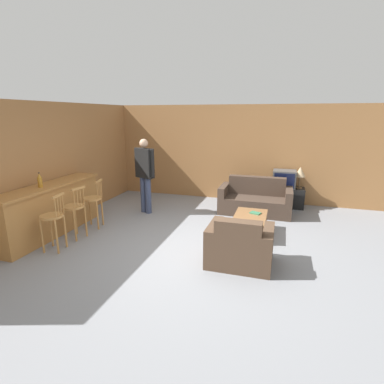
% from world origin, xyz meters
% --- Properties ---
extents(ground_plane, '(24.00, 24.00, 0.00)m').
position_xyz_m(ground_plane, '(0.00, 0.00, 0.00)').
color(ground_plane, gray).
extents(wall_back, '(9.40, 0.08, 2.60)m').
position_xyz_m(wall_back, '(0.00, 3.60, 1.30)').
color(wall_back, '#9E6B3D').
rests_on(wall_back, ground_plane).
extents(wall_left, '(0.08, 8.60, 2.60)m').
position_xyz_m(wall_left, '(-3.12, 1.30, 1.30)').
color(wall_left, '#9E6B3D').
rests_on(wall_left, ground_plane).
extents(bar_counter, '(0.55, 2.49, 1.02)m').
position_xyz_m(bar_counter, '(-2.79, -0.03, 0.51)').
color(bar_counter, '#A87038').
rests_on(bar_counter, ground_plane).
extents(bar_chair_near, '(0.44, 0.44, 1.03)m').
position_xyz_m(bar_chair_near, '(-2.20, -0.64, 0.56)').
color(bar_chair_near, '#B77F42').
rests_on(bar_chair_near, ground_plane).
extents(bar_chair_mid, '(0.45, 0.45, 1.03)m').
position_xyz_m(bar_chair_mid, '(-2.20, -0.06, 0.56)').
color(bar_chair_mid, '#B77F42').
rests_on(bar_chair_mid, ground_plane).
extents(bar_chair_far, '(0.46, 0.46, 1.03)m').
position_xyz_m(bar_chair_far, '(-2.20, 0.54, 0.56)').
color(bar_chair_far, '#B77F42').
rests_on(bar_chair_far, ground_plane).
extents(couch_far, '(1.70, 0.82, 0.85)m').
position_xyz_m(couch_far, '(0.98, 2.53, 0.30)').
color(couch_far, '#423328').
rests_on(couch_far, ground_plane).
extents(armchair_near, '(1.02, 0.78, 0.83)m').
position_xyz_m(armchair_near, '(1.00, -0.22, 0.30)').
color(armchair_near, '#4C3828').
rests_on(armchair_near, ground_plane).
extents(coffee_table, '(0.62, 1.00, 0.40)m').
position_xyz_m(coffee_table, '(1.01, 1.10, 0.34)').
color(coffee_table, brown).
rests_on(coffee_table, ground_plane).
extents(tv_unit, '(1.05, 0.45, 0.51)m').
position_xyz_m(tv_unit, '(1.62, 3.27, 0.26)').
color(tv_unit, black).
rests_on(tv_unit, ground_plane).
extents(tv, '(0.56, 0.47, 0.44)m').
position_xyz_m(tv, '(1.62, 3.26, 0.73)').
color(tv, '#4C4C4C').
rests_on(tv, tv_unit).
extents(bottle, '(0.08, 0.08, 0.28)m').
position_xyz_m(bottle, '(-2.76, -0.24, 1.15)').
color(bottle, '#B27A23').
rests_on(bottle, bar_counter).
extents(book_on_table, '(0.24, 0.21, 0.02)m').
position_xyz_m(book_on_table, '(1.10, 1.25, 0.41)').
color(book_on_table, '#33704C').
rests_on(book_on_table, coffee_table).
extents(table_lamp, '(0.26, 0.26, 0.56)m').
position_xyz_m(table_lamp, '(1.99, 3.27, 0.93)').
color(table_lamp, brown).
rests_on(table_lamp, tv_unit).
extents(person_by_window, '(0.58, 0.34, 1.79)m').
position_xyz_m(person_by_window, '(-1.58, 1.76, 1.01)').
color(person_by_window, '#384260').
rests_on(person_by_window, ground_plane).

